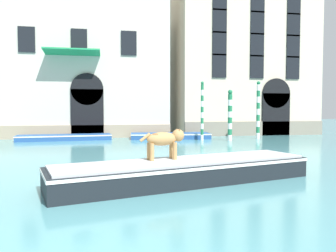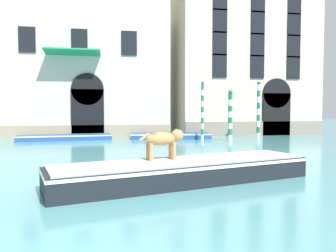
{
  "view_description": "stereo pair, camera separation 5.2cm",
  "coord_description": "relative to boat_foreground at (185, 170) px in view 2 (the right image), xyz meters",
  "views": [
    {
      "loc": [
        0.74,
        -2.92,
        2.04
      ],
      "look_at": [
        3.78,
        13.49,
        1.2
      ],
      "focal_mm": 35.0,
      "sensor_mm": 36.0,
      "label": 1
    },
    {
      "loc": [
        0.79,
        -2.93,
        2.04
      ],
      "look_at": [
        3.78,
        13.49,
        1.2
      ],
      "focal_mm": 35.0,
      "sensor_mm": 36.0,
      "label": 2
    }
  ],
  "objects": [
    {
      "name": "palazzo_right",
      "position": [
        9.34,
        18.14,
        6.04
      ],
      "size": [
        11.48,
        6.13,
        12.8
      ],
      "color": "beige",
      "rests_on": "ground_plane"
    },
    {
      "name": "palazzo_left",
      "position": [
        -4.04,
        18.15,
        9.57
      ],
      "size": [
        13.02,
        7.4,
        19.86
      ],
      "color": "beige",
      "rests_on": "ground_plane"
    },
    {
      "name": "boat_moored_far",
      "position": [
        2.2,
        13.67,
        -0.13
      ],
      "size": [
        5.64,
        2.24,
        0.39
      ],
      "rotation": [
        0.0,
        0.0,
        -0.08
      ],
      "color": "#234C8C",
      "rests_on": "ground_plane"
    },
    {
      "name": "boat_moored_near_palazzo",
      "position": [
        -4.93,
        13.79,
        -0.14
      ],
      "size": [
        6.17,
        2.08,
        0.37
      ],
      "rotation": [
        0.0,
        0.0,
        0.09
      ],
      "color": "#234C8C",
      "rests_on": "ground_plane"
    },
    {
      "name": "mooring_pole_0",
      "position": [
        4.05,
        12.1,
        1.62
      ],
      "size": [
        0.2,
        0.2,
        3.9
      ],
      "color": "white",
      "rests_on": "ground_plane"
    },
    {
      "name": "mooring_pole_2",
      "position": [
        8.16,
        12.37,
        1.68
      ],
      "size": [
        0.25,
        0.25,
        4.0
      ],
      "color": "white",
      "rests_on": "ground_plane"
    },
    {
      "name": "dog_on_deck",
      "position": [
        -0.55,
        0.17,
        0.87
      ],
      "size": [
        1.3,
        0.54,
        0.87
      ],
      "rotation": [
        0.0,
        0.0,
        0.19
      ],
      "color": "tan",
      "rests_on": "boat_foreground"
    },
    {
      "name": "boat_foreground",
      "position": [
        0.0,
        0.0,
        0.0
      ],
      "size": [
        7.69,
        3.61,
        0.64
      ],
      "rotation": [
        0.0,
        0.0,
        0.26
      ],
      "color": "black",
      "rests_on": "ground_plane"
    },
    {
      "name": "mooring_pole_3",
      "position": [
        5.75,
        11.45,
        1.34
      ],
      "size": [
        0.29,
        0.29,
        3.33
      ],
      "color": "white",
      "rests_on": "ground_plane"
    }
  ]
}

